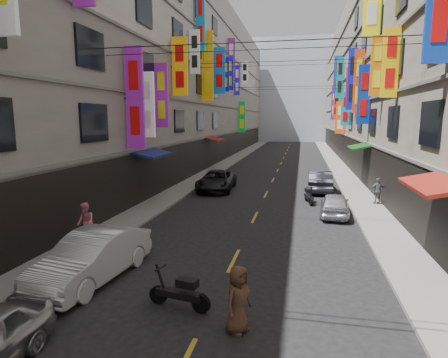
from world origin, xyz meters
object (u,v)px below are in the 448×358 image
at_px(car_left_far, 217,181).
at_px(pedestrian_crossing, 238,299).
at_px(car_right_mid, 335,204).
at_px(pedestrian_rfar, 378,191).
at_px(car_right_far, 320,181).
at_px(scooter_crossing, 180,293).
at_px(car_left_mid, 92,257).
at_px(pedestrian_lfar, 85,222).
at_px(scooter_far_right, 309,196).

bearing_deg(car_left_far, pedestrian_crossing, -78.20).
distance_m(car_right_mid, pedestrian_rfar, 3.84).
relative_size(car_right_far, pedestrian_rfar, 2.92).
relative_size(car_right_mid, car_right_far, 0.80).
height_order(scooter_crossing, car_left_mid, car_left_mid).
height_order(car_left_mid, pedestrian_lfar, pedestrian_lfar).
bearing_deg(car_left_far, car_right_far, 5.88).
bearing_deg(car_right_mid, pedestrian_rfar, -128.97).
xyz_separation_m(scooter_crossing, pedestrian_lfar, (-5.30, 4.11, 0.47)).
height_order(car_right_mid, car_right_far, car_right_far).
xyz_separation_m(car_left_far, car_right_far, (7.05, 1.06, 0.04)).
distance_m(scooter_far_right, pedestrian_rfar, 3.89).
xyz_separation_m(pedestrian_lfar, pedestrian_crossing, (6.98, -4.88, -0.10)).
bearing_deg(scooter_far_right, car_left_far, -35.64).
height_order(car_right_far, pedestrian_rfar, pedestrian_rfar).
bearing_deg(pedestrian_lfar, scooter_crossing, 1.99).
bearing_deg(car_left_mid, scooter_crossing, -13.26).
height_order(car_left_far, car_right_mid, car_left_far).
height_order(car_right_mid, pedestrian_rfar, pedestrian_rfar).
xyz_separation_m(pedestrian_lfar, pedestrian_rfar, (12.69, 9.47, -0.03)).
distance_m(car_right_far, pedestrian_crossing, 18.39).
distance_m(car_left_mid, pedestrian_lfar, 3.64).
distance_m(scooter_crossing, car_left_mid, 3.42).
height_order(scooter_crossing, car_right_mid, car_right_mid).
bearing_deg(pedestrian_lfar, pedestrian_crossing, 4.85).
height_order(car_left_mid, car_left_far, car_left_mid).
xyz_separation_m(car_left_far, car_right_mid, (7.53, -5.60, -0.08)).
bearing_deg(car_right_far, pedestrian_crossing, 81.96).
distance_m(car_left_mid, car_right_far, 17.96).
distance_m(pedestrian_lfar, pedestrian_rfar, 15.83).
height_order(scooter_crossing, scooter_far_right, same).
bearing_deg(pedestrian_lfar, car_left_mid, -15.24).
bearing_deg(pedestrian_lfar, car_right_mid, 73.25).
distance_m(car_left_far, pedestrian_lfar, 12.53).
bearing_deg(car_right_mid, pedestrian_crossing, 78.77).
distance_m(car_left_far, car_right_mid, 9.39).
bearing_deg(pedestrian_crossing, pedestrian_rfar, 5.10).
distance_m(pedestrian_lfar, pedestrian_crossing, 8.52).
height_order(scooter_crossing, pedestrian_rfar, pedestrian_rfar).
relative_size(car_right_mid, pedestrian_rfar, 2.33).
bearing_deg(car_right_far, car_right_mid, 94.30).
height_order(scooter_crossing, car_left_far, car_left_far).
xyz_separation_m(scooter_far_right, car_left_mid, (-6.74, -12.39, 0.31)).
bearing_deg(car_left_mid, pedestrian_lfar, 131.08).
xyz_separation_m(car_left_mid, pedestrian_lfar, (-2.09, 2.98, 0.16)).
relative_size(scooter_crossing, car_right_far, 0.40).
relative_size(car_left_far, pedestrian_crossing, 3.06).
height_order(car_left_far, car_right_far, car_right_far).
bearing_deg(car_left_far, car_left_mid, -94.43).
relative_size(car_right_mid, pedestrian_lfar, 2.24).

